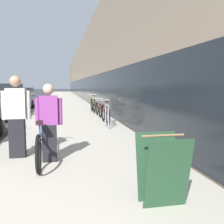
{
  "coord_description": "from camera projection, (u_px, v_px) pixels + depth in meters",
  "views": [
    {
      "loc": [
        5.62,
        -3.71,
        1.64
      ],
      "look_at": [
        9.22,
        13.92,
        -0.31
      ],
      "focal_mm": 40.0,
      "sensor_mm": 36.0,
      "label": 1
    }
  ],
  "objects": [
    {
      "name": "parked_sedan_far",
      "position": [
        22.0,
        98.0,
        18.59
      ],
      "size": [
        1.81,
        4.24,
        1.46
      ],
      "color": "navy",
      "rests_on": "ground"
    },
    {
      "name": "bike_rack_hoop",
      "position": [
        107.0,
        113.0,
        8.81
      ],
      "size": [
        0.05,
        0.6,
        0.84
      ],
      "color": "gray",
      "rests_on": "sidewalk_slab"
    },
    {
      "name": "cruiser_bike_nearest",
      "position": [
        105.0,
        113.0,
        9.96
      ],
      "size": [
        0.52,
        1.75,
        0.91
      ],
      "color": "black",
      "rests_on": "sidewalk_slab"
    },
    {
      "name": "sidewalk_slab",
      "position": [
        65.0,
        101.0,
        24.31
      ],
      "size": [
        3.93,
        70.0,
        0.13
      ],
      "color": "#BCB5A5",
      "rests_on": "ground"
    },
    {
      "name": "cruiser_bike_middle",
      "position": [
        99.0,
        109.0,
        12.06
      ],
      "size": [
        0.52,
        1.68,
        0.86
      ],
      "color": "black",
      "rests_on": "sidewalk_slab"
    },
    {
      "name": "storefront_facade",
      "position": [
        117.0,
        73.0,
        33.15
      ],
      "size": [
        10.01,
        70.0,
        6.6
      ],
      "color": "gray",
      "rests_on": "ground"
    },
    {
      "name": "person_bystander",
      "position": [
        17.0,
        117.0,
        5.19
      ],
      "size": [
        0.58,
        0.23,
        1.71
      ],
      "color": "black",
      "rests_on": "sidewalk_slab"
    },
    {
      "name": "tandem_bicycle",
      "position": [
        43.0,
        139.0,
        5.29
      ],
      "size": [
        0.52,
        2.87,
        0.86
      ],
      "color": "black",
      "rests_on": "sidewalk_slab"
    },
    {
      "name": "cruiser_bike_farthest",
      "position": [
        93.0,
        105.0,
        14.0
      ],
      "size": [
        0.52,
        1.79,
        0.98
      ],
      "color": "black",
      "rests_on": "sidewalk_slab"
    },
    {
      "name": "vintage_roadster_curbside",
      "position": [
        4.0,
        102.0,
        12.64
      ],
      "size": [
        1.97,
        4.47,
        1.72
      ],
      "color": "#4C5156",
      "rests_on": "ground"
    },
    {
      "name": "sandwich_board_sign",
      "position": [
        162.0,
        169.0,
        3.17
      ],
      "size": [
        0.56,
        0.56,
        0.9
      ],
      "color": "#23472D",
      "rests_on": "sidewalk_slab"
    },
    {
      "name": "person_rider",
      "position": [
        49.0,
        123.0,
        4.91
      ],
      "size": [
        0.52,
        0.2,
        1.54
      ],
      "color": "black",
      "rests_on": "sidewalk_slab"
    }
  ]
}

